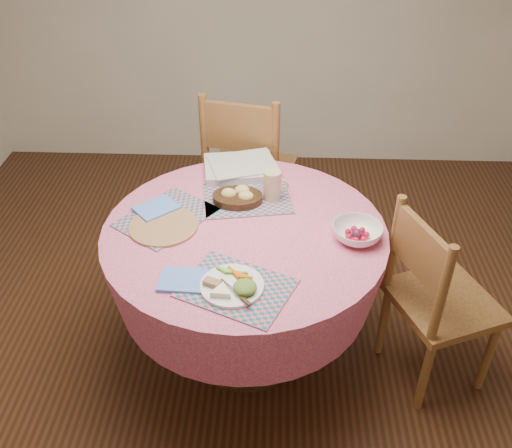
# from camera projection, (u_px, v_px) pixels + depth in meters

# --- Properties ---
(ground) EXTENTS (4.00, 4.00, 0.00)m
(ground) POSITION_uv_depth(u_px,v_px,m) (246.00, 348.00, 2.90)
(ground) COLOR #331C0F
(ground) RESTS_ON ground
(dining_table) EXTENTS (1.24, 1.24, 0.75)m
(dining_table) POSITION_uv_depth(u_px,v_px,m) (245.00, 264.00, 2.58)
(dining_table) COLOR pink
(dining_table) RESTS_ON ground
(chair_right) EXTENTS (0.55, 0.56, 0.94)m
(chair_right) POSITION_uv_depth(u_px,v_px,m) (435.00, 297.00, 2.50)
(chair_right) COLOR brown
(chair_right) RESTS_ON ground
(chair_back) EXTENTS (0.57, 0.55, 1.04)m
(chair_back) POSITION_uv_depth(u_px,v_px,m) (247.00, 169.00, 3.29)
(chair_back) COLOR brown
(chair_back) RESTS_ON ground
(placemat_front) EXTENTS (0.49, 0.44, 0.01)m
(placemat_front) POSITION_uv_depth(u_px,v_px,m) (236.00, 288.00, 2.16)
(placemat_front) COLOR #12686A
(placemat_front) RESTS_ON dining_table
(placemat_left) EXTENTS (0.48, 0.50, 0.01)m
(placemat_left) POSITION_uv_depth(u_px,v_px,m) (166.00, 217.00, 2.53)
(placemat_left) COLOR #12686A
(placemat_left) RESTS_ON dining_table
(placemat_back) EXTENTS (0.44, 0.36, 0.01)m
(placemat_back) POSITION_uv_depth(u_px,v_px,m) (247.00, 198.00, 2.66)
(placemat_back) COLOR #12686A
(placemat_back) RESTS_ON dining_table
(wicker_trivet) EXTENTS (0.30, 0.30, 0.01)m
(wicker_trivet) POSITION_uv_depth(u_px,v_px,m) (163.00, 226.00, 2.47)
(wicker_trivet) COLOR brown
(wicker_trivet) RESTS_ON dining_table
(napkin_near) EXTENTS (0.19, 0.15, 0.01)m
(napkin_near) POSITION_uv_depth(u_px,v_px,m) (183.00, 280.00, 2.18)
(napkin_near) COLOR #5982E6
(napkin_near) RESTS_ON dining_table
(napkin_far) EXTENTS (0.23, 0.22, 0.01)m
(napkin_far) POSITION_uv_depth(u_px,v_px,m) (156.00, 208.00, 2.57)
(napkin_far) COLOR #5982E6
(napkin_far) RESTS_ON placemat_left
(dinner_plate) EXTENTS (0.24, 0.24, 0.05)m
(dinner_plate) POSITION_uv_depth(u_px,v_px,m) (234.00, 285.00, 2.14)
(dinner_plate) COLOR white
(dinner_plate) RESTS_ON placemat_front
(bread_bowl) EXTENTS (0.23, 0.23, 0.08)m
(bread_bowl) POSITION_uv_depth(u_px,v_px,m) (238.00, 196.00, 2.62)
(bread_bowl) COLOR black
(bread_bowl) RESTS_ON placemat_back
(latte_mug) EXTENTS (0.12, 0.08, 0.14)m
(latte_mug) POSITION_uv_depth(u_px,v_px,m) (273.00, 185.00, 2.61)
(latte_mug) COLOR tan
(latte_mug) RESTS_ON placemat_back
(fruit_bowl) EXTENTS (0.28, 0.28, 0.07)m
(fruit_bowl) POSITION_uv_depth(u_px,v_px,m) (357.00, 233.00, 2.39)
(fruit_bowl) COLOR white
(fruit_bowl) RESTS_ON dining_table
(newspaper_stack) EXTENTS (0.40, 0.34, 0.04)m
(newspaper_stack) POSITION_uv_depth(u_px,v_px,m) (240.00, 167.00, 2.85)
(newspaper_stack) COLOR silver
(newspaper_stack) RESTS_ON dining_table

